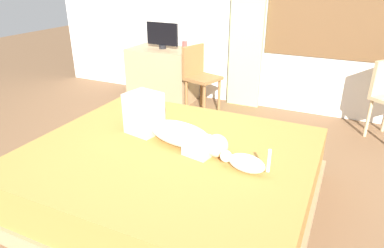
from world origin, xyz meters
name	(u,v)px	position (x,y,z in m)	size (l,w,h in m)	color
ground_plane	(168,197)	(0.00, 0.00, 0.00)	(16.00, 16.00, 0.00)	brown
bed	(170,176)	(0.04, -0.02, 0.23)	(2.19, 1.89, 0.47)	#997A56
person_lying	(170,127)	(-0.02, 0.12, 0.58)	(0.94, 0.42, 0.34)	silver
cat	(244,162)	(0.65, -0.08, 0.53)	(0.36, 0.14, 0.21)	silver
desk	(163,75)	(-1.22, 2.09, 0.37)	(0.90, 0.56, 0.74)	#997A56
tv_monitor	(162,35)	(-1.21, 2.09, 0.92)	(0.48, 0.10, 0.35)	black
cup	(185,44)	(-0.96, 2.26, 0.79)	(0.07, 0.07, 0.09)	#B23D38
chair_by_desk	(199,74)	(-0.57, 1.89, 0.51)	(0.47, 0.47, 0.86)	brown
curtain_left	(248,9)	(-0.11, 2.37, 1.28)	(0.44, 0.06, 2.55)	#ADCC75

